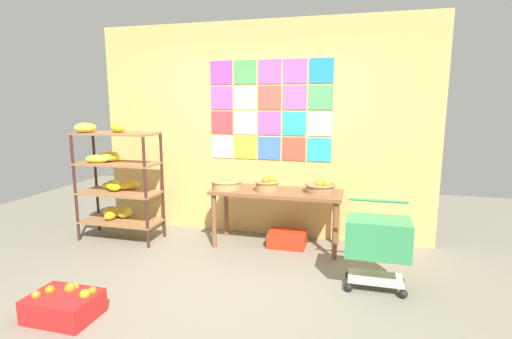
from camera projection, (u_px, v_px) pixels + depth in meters
ground at (214, 290)px, 3.62m from camera, size 9.33×9.33×0.00m
back_wall_with_art at (260, 130)px, 4.99m from camera, size 4.40×0.07×2.76m
banana_shelf_unit at (114, 176)px, 4.90m from camera, size 1.03×0.53×1.50m
display_table at (276, 198)px, 4.62m from camera, size 1.56×0.56×0.70m
fruit_basket_left at (267, 185)px, 4.56m from camera, size 0.29×0.29×0.19m
fruit_basket_centre at (320, 187)px, 4.50m from camera, size 0.36×0.36×0.16m
fruit_basket_back_right at (226, 184)px, 4.70m from camera, size 0.38×0.38×0.13m
produce_crate_under_table at (287, 239)px, 4.71m from camera, size 0.45×0.32×0.18m
orange_crate_foreground at (64, 305)px, 3.15m from camera, size 0.54×0.39×0.26m
shopping_cart at (377, 240)px, 3.59m from camera, size 0.58×0.42×0.82m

